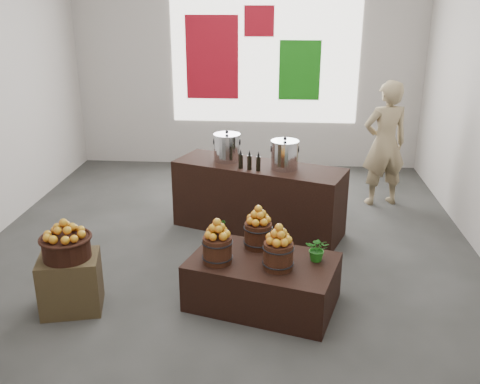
# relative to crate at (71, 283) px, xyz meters

# --- Properties ---
(ground) EXTENTS (7.00, 7.00, 0.00)m
(ground) POSITION_rel_crate_xyz_m (1.37, 1.43, -0.28)
(ground) COLOR #3C3C3A
(ground) RESTS_ON ground
(back_wall) EXTENTS (6.00, 0.04, 4.00)m
(back_wall) POSITION_rel_crate_xyz_m (1.37, 4.93, 1.72)
(back_wall) COLOR #B0A9A2
(back_wall) RESTS_ON ground
(back_opening) EXTENTS (3.20, 0.02, 2.40)m
(back_opening) POSITION_rel_crate_xyz_m (1.67, 4.91, 1.72)
(back_opening) COLOR white
(back_opening) RESTS_ON back_wall
(deco_red_left) EXTENTS (0.90, 0.04, 1.40)m
(deco_red_left) POSITION_rel_crate_xyz_m (0.77, 4.90, 1.62)
(deco_red_left) COLOR maroon
(deco_red_left) RESTS_ON back_wall
(deco_green_right) EXTENTS (0.70, 0.04, 1.00)m
(deco_green_right) POSITION_rel_crate_xyz_m (2.27, 4.90, 1.42)
(deco_green_right) COLOR #167211
(deco_green_right) RESTS_ON back_wall
(deco_red_upper) EXTENTS (0.50, 0.04, 0.50)m
(deco_red_upper) POSITION_rel_crate_xyz_m (1.57, 4.90, 2.22)
(deco_red_upper) COLOR maroon
(deco_red_upper) RESTS_ON back_wall
(crate) EXTENTS (0.65, 0.58, 0.56)m
(crate) POSITION_rel_crate_xyz_m (0.00, 0.00, 0.00)
(crate) COLOR #4F4125
(crate) RESTS_ON ground
(wicker_basket) EXTENTS (0.45, 0.45, 0.20)m
(wicker_basket) POSITION_rel_crate_xyz_m (0.00, 0.00, 0.38)
(wicker_basket) COLOR black
(wicker_basket) RESTS_ON crate
(apples_in_basket) EXTENTS (0.35, 0.35, 0.19)m
(apples_in_basket) POSITION_rel_crate_xyz_m (0.00, 0.00, 0.58)
(apples_in_basket) COLOR #A20512
(apples_in_basket) RESTS_ON wicker_basket
(display_table) EXTENTS (1.58, 1.22, 0.48)m
(display_table) POSITION_rel_crate_xyz_m (1.85, 0.24, -0.04)
(display_table) COLOR black
(display_table) RESTS_ON ground
(apple_bucket_front_left) EXTENTS (0.28, 0.28, 0.26)m
(apple_bucket_front_left) POSITION_rel_crate_xyz_m (1.42, 0.17, 0.33)
(apple_bucket_front_left) COLOR #3E1A10
(apple_bucket_front_left) RESTS_ON display_table
(apples_in_bucket_front_left) EXTENTS (0.21, 0.21, 0.19)m
(apples_in_bucket_front_left) POSITION_rel_crate_xyz_m (1.42, 0.17, 0.56)
(apples_in_bucket_front_left) COLOR #A20512
(apples_in_bucket_front_left) RESTS_ON apple_bucket_front_left
(apple_bucket_front_right) EXTENTS (0.28, 0.28, 0.26)m
(apple_bucket_front_right) POSITION_rel_crate_xyz_m (2.00, 0.09, 0.33)
(apple_bucket_front_right) COLOR #3E1A10
(apple_bucket_front_right) RESTS_ON display_table
(apples_in_bucket_front_right) EXTENTS (0.21, 0.21, 0.19)m
(apples_in_bucket_front_right) POSITION_rel_crate_xyz_m (2.00, 0.09, 0.56)
(apples_in_bucket_front_right) COLOR #A20512
(apples_in_bucket_front_right) RESTS_ON apple_bucket_front_right
(apple_bucket_rear) EXTENTS (0.28, 0.28, 0.26)m
(apple_bucket_rear) POSITION_rel_crate_xyz_m (1.79, 0.53, 0.33)
(apple_bucket_rear) COLOR #3E1A10
(apple_bucket_rear) RESTS_ON display_table
(apples_in_bucket_rear) EXTENTS (0.21, 0.21, 0.19)m
(apples_in_bucket_rear) POSITION_rel_crate_xyz_m (1.79, 0.53, 0.56)
(apples_in_bucket_rear) COLOR #A20512
(apples_in_bucket_rear) RESTS_ON apple_bucket_rear
(herb_garnish_right) EXTENTS (0.26, 0.24, 0.25)m
(herb_garnish_right) POSITION_rel_crate_xyz_m (2.38, 0.27, 0.33)
(herb_garnish_right) COLOR #195F14
(herb_garnish_right) RESTS_ON display_table
(herb_garnish_left) EXTENTS (0.18, 0.16, 0.29)m
(herb_garnish_left) POSITION_rel_crate_xyz_m (1.38, 0.54, 0.35)
(herb_garnish_left) COLOR #195F14
(herb_garnish_left) RESTS_ON display_table
(counter) EXTENTS (2.28, 1.41, 0.89)m
(counter) POSITION_rel_crate_xyz_m (1.72, 2.04, 0.16)
(counter) COLOR black
(counter) RESTS_ON ground
(stock_pot_left) EXTENTS (0.34, 0.34, 0.34)m
(stock_pot_left) POSITION_rel_crate_xyz_m (1.30, 2.19, 0.78)
(stock_pot_left) COLOR silver
(stock_pot_left) RESTS_ON counter
(stock_pot_center) EXTENTS (0.34, 0.34, 0.34)m
(stock_pot_center) POSITION_rel_crate_xyz_m (2.04, 1.92, 0.78)
(stock_pot_center) COLOR silver
(stock_pot_center) RESTS_ON counter
(oil_cruets) EXTENTS (0.24, 0.14, 0.25)m
(oil_cruets) POSITION_rel_crate_xyz_m (1.64, 1.83, 0.73)
(oil_cruets) COLOR black
(oil_cruets) RESTS_ON counter
(shopper) EXTENTS (0.75, 0.60, 1.81)m
(shopper) POSITION_rel_crate_xyz_m (3.47, 3.13, 0.63)
(shopper) COLOR #8F7B58
(shopper) RESTS_ON ground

